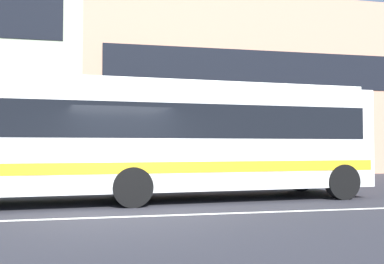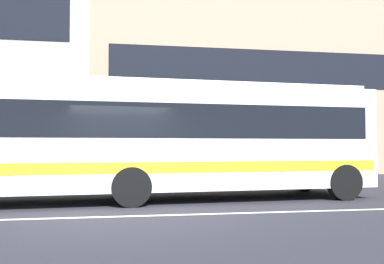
{
  "view_description": "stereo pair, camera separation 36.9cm",
  "coord_description": "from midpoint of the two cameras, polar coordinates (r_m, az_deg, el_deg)",
  "views": [
    {
      "loc": [
        -0.42,
        -9.07,
        1.51
      ],
      "look_at": [
        1.91,
        2.3,
        1.91
      ],
      "focal_mm": 39.04,
      "sensor_mm": 36.0,
      "label": 1
    },
    {
      "loc": [
        -0.06,
        -9.14,
        1.51
      ],
      "look_at": [
        1.91,
        2.3,
        1.91
      ],
      "focal_mm": 39.04,
      "sensor_mm": 36.0,
      "label": 2
    }
  ],
  "objects": [
    {
      "name": "ground_plane",
      "position": [
        9.23,
        -10.12,
        -11.35
      ],
      "size": [
        160.0,
        160.0,
        0.0
      ],
      "primitive_type": "plane",
      "color": "#2B2B31"
    },
    {
      "name": "lane_centre_line",
      "position": [
        9.23,
        -10.11,
        -11.32
      ],
      "size": [
        60.0,
        0.16,
        0.01
      ],
      "primitive_type": "cube",
      "color": "silver",
      "rests_on": "ground_plane"
    },
    {
      "name": "hedge_row_far",
      "position": [
        15.74,
        -13.49,
        -6.11
      ],
      "size": [
        17.99,
        1.1,
        0.72
      ],
      "primitive_type": "cube",
      "color": "#24652C",
      "rests_on": "ground_plane"
    },
    {
      "name": "apartment_block_right",
      "position": [
        27.91,
        10.35,
        4.89
      ],
      "size": [
        23.43,
        10.03,
        9.67
      ],
      "color": "tan",
      "rests_on": "ground_plane"
    },
    {
      "name": "transit_bus",
      "position": [
        11.77,
        -5.91,
        -0.55
      ],
      "size": [
        12.5,
        3.34,
        3.26
      ],
      "color": "silver",
      "rests_on": "ground_plane"
    }
  ]
}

